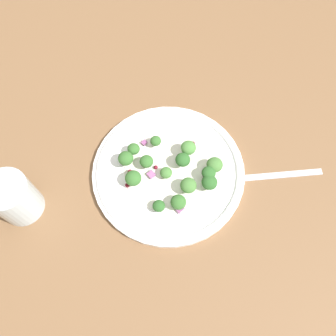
# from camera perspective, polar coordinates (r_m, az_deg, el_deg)

# --- Properties ---
(ground_plane) EXTENTS (1.80, 1.80, 0.02)m
(ground_plane) POSITION_cam_1_polar(r_m,az_deg,el_deg) (0.69, -1.58, -0.32)
(ground_plane) COLOR brown
(plate) EXTENTS (0.28, 0.28, 0.02)m
(plate) POSITION_cam_1_polar(r_m,az_deg,el_deg) (0.66, -0.00, -0.66)
(plate) COLOR white
(plate) RESTS_ON ground_plane
(dressing_pool) EXTENTS (0.17, 0.17, 0.00)m
(dressing_pool) POSITION_cam_1_polar(r_m,az_deg,el_deg) (0.66, -0.00, -0.50)
(dressing_pool) COLOR white
(dressing_pool) RESTS_ON plate
(broccoli_floret_0) EXTENTS (0.02, 0.02, 0.02)m
(broccoli_floret_0) POSITION_cam_1_polar(r_m,az_deg,el_deg) (0.67, -1.99, 4.34)
(broccoli_floret_0) COLOR #9EC684
(broccoli_floret_0) RESTS_ON plate
(broccoli_floret_1) EXTENTS (0.02, 0.02, 0.02)m
(broccoli_floret_1) POSITION_cam_1_polar(r_m,az_deg,el_deg) (0.62, -1.48, -6.12)
(broccoli_floret_1) COLOR #ADD18E
(broccoli_floret_1) RESTS_ON plate
(broccoli_floret_2) EXTENTS (0.03, 0.03, 0.03)m
(broccoli_floret_2) POSITION_cam_1_polar(r_m,az_deg,el_deg) (0.65, 7.48, 0.50)
(broccoli_floret_2) COLOR #9EC684
(broccoli_floret_2) RESTS_ON plate
(broccoli_floret_3) EXTENTS (0.03, 0.03, 0.03)m
(broccoli_floret_3) POSITION_cam_1_polar(r_m,az_deg,el_deg) (0.65, -3.47, 1.03)
(broccoli_floret_3) COLOR #8EB77A
(broccoli_floret_3) RESTS_ON plate
(broccoli_floret_4) EXTENTS (0.03, 0.03, 0.03)m
(broccoli_floret_4) POSITION_cam_1_polar(r_m,az_deg,el_deg) (0.63, 3.28, -2.82)
(broccoli_floret_4) COLOR #ADD18E
(broccoli_floret_4) RESTS_ON plate
(broccoli_floret_5) EXTENTS (0.03, 0.03, 0.03)m
(broccoli_floret_5) POSITION_cam_1_polar(r_m,az_deg,el_deg) (0.62, 1.66, -5.50)
(broccoli_floret_5) COLOR #ADD18E
(broccoli_floret_5) RESTS_ON plate
(broccoli_floret_6) EXTENTS (0.03, 0.03, 0.03)m
(broccoli_floret_6) POSITION_cam_1_polar(r_m,az_deg,el_deg) (0.64, 6.54, -0.81)
(broccoli_floret_6) COLOR #9EC684
(broccoli_floret_6) RESTS_ON plate
(broccoli_floret_7) EXTENTS (0.03, 0.03, 0.03)m
(broccoli_floret_7) POSITION_cam_1_polar(r_m,az_deg,el_deg) (0.66, 3.28, 3.24)
(broccoli_floret_7) COLOR #9EC684
(broccoli_floret_7) RESTS_ON plate
(broccoli_floret_8) EXTENTS (0.02, 0.02, 0.02)m
(broccoli_floret_8) POSITION_cam_1_polar(r_m,az_deg,el_deg) (0.64, -0.31, -0.78)
(broccoli_floret_8) COLOR #9EC684
(broccoli_floret_8) RESTS_ON plate
(broccoli_floret_9) EXTENTS (0.03, 0.03, 0.03)m
(broccoli_floret_9) POSITION_cam_1_polar(r_m,az_deg,el_deg) (0.64, -5.60, -1.66)
(broccoli_floret_9) COLOR #ADD18E
(broccoli_floret_9) RESTS_ON plate
(broccoli_floret_10) EXTENTS (0.03, 0.03, 0.03)m
(broccoli_floret_10) POSITION_cam_1_polar(r_m,az_deg,el_deg) (0.65, 2.38, 1.31)
(broccoli_floret_10) COLOR #9EC684
(broccoli_floret_10) RESTS_ON plate
(broccoli_floret_11) EXTENTS (0.02, 0.02, 0.02)m
(broccoli_floret_11) POSITION_cam_1_polar(r_m,az_deg,el_deg) (0.67, -5.51, 3.07)
(broccoli_floret_11) COLOR #ADD18E
(broccoli_floret_11) RESTS_ON plate
(broccoli_floret_12) EXTENTS (0.03, 0.03, 0.03)m
(broccoli_floret_12) POSITION_cam_1_polar(r_m,az_deg,el_deg) (0.63, 6.66, -2.33)
(broccoli_floret_12) COLOR #ADD18E
(broccoli_floret_12) RESTS_ON plate
(broccoli_floret_13) EXTENTS (0.03, 0.03, 0.03)m
(broccoli_floret_13) POSITION_cam_1_polar(r_m,az_deg,el_deg) (0.65, -6.79, 1.51)
(broccoli_floret_13) COLOR #9EC684
(broccoli_floret_13) RESTS_ON plate
(cranberry_0) EXTENTS (0.01, 0.01, 0.01)m
(cranberry_0) POSITION_cam_1_polar(r_m,az_deg,el_deg) (0.66, -6.11, -0.65)
(cranberry_0) COLOR maroon
(cranberry_0) RESTS_ON plate
(cranberry_1) EXTENTS (0.01, 0.01, 0.01)m
(cranberry_1) POSITION_cam_1_polar(r_m,az_deg,el_deg) (0.66, -3.85, 0.86)
(cranberry_1) COLOR maroon
(cranberry_1) RESTS_ON plate
(cranberry_2) EXTENTS (0.01, 0.01, 0.01)m
(cranberry_2) POSITION_cam_1_polar(r_m,az_deg,el_deg) (0.68, 3.97, 3.90)
(cranberry_2) COLOR #4C0A14
(cranberry_2) RESTS_ON plate
(cranberry_3) EXTENTS (0.01, 0.01, 0.01)m
(cranberry_3) POSITION_cam_1_polar(r_m,az_deg,el_deg) (0.67, 3.07, 1.46)
(cranberry_3) COLOR #4C0A14
(cranberry_3) RESTS_ON plate
(cranberry_4) EXTENTS (0.01, 0.01, 0.01)m
(cranberry_4) POSITION_cam_1_polar(r_m,az_deg,el_deg) (0.65, -6.52, -2.75)
(cranberry_4) COLOR maroon
(cranberry_4) RESTS_ON plate
(cranberry_5) EXTENTS (0.01, 0.01, 0.01)m
(cranberry_5) POSITION_cam_1_polar(r_m,az_deg,el_deg) (0.66, -1.97, 0.10)
(cranberry_5) COLOR maroon
(cranberry_5) RESTS_ON plate
(onion_bit_0) EXTENTS (0.01, 0.01, 0.01)m
(onion_bit_0) POSITION_cam_1_polar(r_m,az_deg,el_deg) (0.66, 6.61, -0.96)
(onion_bit_0) COLOR #A35B93
(onion_bit_0) RESTS_ON plate
(onion_bit_1) EXTENTS (0.01, 0.01, 0.01)m
(onion_bit_1) POSITION_cam_1_polar(r_m,az_deg,el_deg) (0.68, -3.84, 4.08)
(onion_bit_1) COLOR #934C84
(onion_bit_1) RESTS_ON plate
(onion_bit_2) EXTENTS (0.01, 0.02, 0.00)m
(onion_bit_2) POSITION_cam_1_polar(r_m,az_deg,el_deg) (0.63, 1.97, -6.63)
(onion_bit_2) COLOR #A35B93
(onion_bit_2) RESTS_ON plate
(onion_bit_3) EXTENTS (0.02, 0.02, 0.01)m
(onion_bit_3) POSITION_cam_1_polar(r_m,az_deg,el_deg) (0.65, -2.90, -0.97)
(onion_bit_3) COLOR #A35B93
(onion_bit_3) RESTS_ON plate
(fork) EXTENTS (0.16, 0.12, 0.01)m
(fork) POSITION_cam_1_polar(r_m,az_deg,el_deg) (0.69, 15.64, -1.24)
(fork) COLOR silver
(fork) RESTS_ON ground_plane
(water_glass) EXTENTS (0.08, 0.08, 0.09)m
(water_glass) POSITION_cam_1_polar(r_m,az_deg,el_deg) (0.66, -23.40, -4.43)
(water_glass) COLOR silver
(water_glass) RESTS_ON ground_plane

